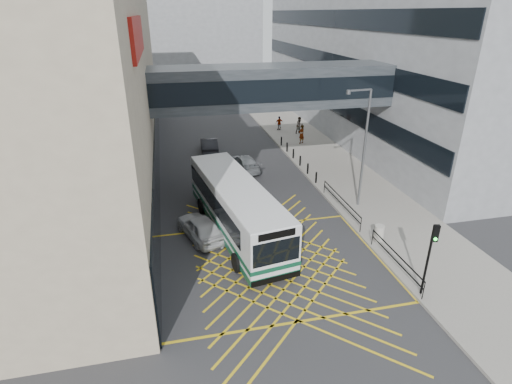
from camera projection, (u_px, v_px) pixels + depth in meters
ground at (272, 265)px, 21.73m from camera, size 120.00×120.00×0.00m
building_right at (429, 38)px, 43.76m from camera, size 24.09×44.00×20.00m
building_far at (176, 34)px, 70.98m from camera, size 28.00×16.00×18.00m
skybridge at (272, 86)px, 29.92m from camera, size 20.00×4.10×3.00m
pavement at (325, 160)px, 36.84m from camera, size 6.00×54.00×0.16m
box_junction at (272, 265)px, 21.73m from camera, size 12.00×9.00×0.01m
bus at (236, 206)px, 24.29m from camera, size 4.55×12.10×3.31m
car_white at (200, 227)px, 24.08m from camera, size 3.24×4.95×1.46m
car_dark at (209, 145)px, 38.91m from camera, size 2.04×4.74×1.46m
car_silver at (244, 162)px, 34.55m from camera, size 2.57×4.71×1.39m
traffic_light at (431, 250)px, 18.16m from camera, size 0.30×0.46×3.87m
street_lamp at (363, 142)px, 26.27m from camera, size 1.83×0.40×8.06m
litter_bin at (379, 233)px, 23.58m from camera, size 0.57×0.57×0.98m
kerb_railings at (363, 223)px, 24.19m from camera, size 0.05×12.54×1.00m
bollards at (297, 157)px, 36.07m from camera, size 0.14×10.14×0.90m
pedestrian_a at (302, 134)px, 40.99m from camera, size 0.93×0.84×1.92m
pedestrian_b at (300, 125)px, 44.35m from camera, size 1.01×0.75×1.86m
pedestrian_c at (279, 123)px, 45.79m from camera, size 0.95×0.50×1.56m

